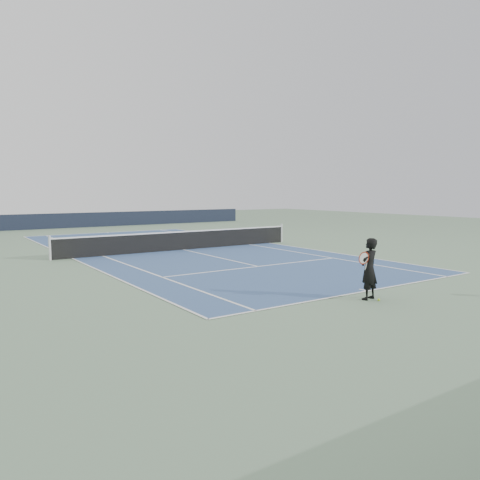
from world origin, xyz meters
TOP-DOWN VIEW (x-y plane):
  - ground at (0.00, 0.00)m, footprint 80.00×80.00m
  - court_surface at (0.00, 0.00)m, footprint 10.97×23.77m
  - tennis_net at (0.00, 0.00)m, footprint 12.90×0.10m
  - windscreen_far at (0.00, 17.88)m, footprint 30.00×0.25m
  - tennis_player at (-0.80, -12.59)m, footprint 0.81×0.58m
  - tennis_ball at (-0.70, -12.88)m, footprint 0.07×0.07m

SIDE VIEW (x-z plane):
  - ground at x=0.00m, z-range 0.00..0.00m
  - court_surface at x=0.00m, z-range 0.00..0.01m
  - tennis_ball at x=-0.70m, z-range 0.00..0.07m
  - tennis_net at x=0.00m, z-range -0.03..1.04m
  - windscreen_far at x=0.00m, z-range 0.00..1.20m
  - tennis_player at x=-0.80m, z-range 0.00..1.70m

